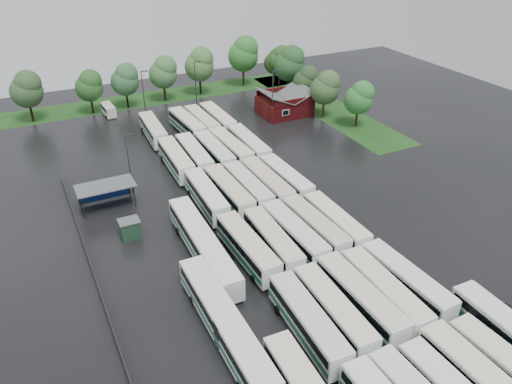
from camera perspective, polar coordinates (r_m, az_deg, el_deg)
name	(u,v)px	position (r m, az deg, el deg)	size (l,w,h in m)	color
ground	(284,255)	(63.10, 3.27, -7.26)	(160.00, 160.00, 0.00)	black
brick_building	(284,105)	(105.74, 3.28, 9.85)	(10.07, 8.60, 5.39)	maroon
wash_shed	(105,188)	(74.64, -16.87, 0.48)	(8.20, 4.20, 3.58)	#2D2D30
utility_hut	(130,229)	(67.57, -14.22, -4.08)	(2.70, 2.20, 2.62)	#173721
grass_strip_north	(153,98)	(117.90, -11.73, 10.46)	(80.00, 10.00, 0.01)	#194113
grass_strip_east	(324,106)	(111.43, 7.79, 9.67)	(10.00, 50.00, 0.01)	#194113
west_fence	(91,265)	(63.64, -18.38, -7.97)	(0.10, 50.00, 1.20)	#2D2D30
bus_r0c3	(482,384)	(50.43, 24.44, -19.35)	(2.96, 13.02, 3.61)	white
bus_r0c4	(511,373)	(52.47, 27.17, -17.93)	(3.26, 12.67, 3.50)	white
bus_r1c0	(308,322)	(51.80, 5.94, -14.51)	(3.33, 12.87, 3.55)	white
bus_r1c1	(333,311)	(53.30, 8.82, -13.24)	(3.14, 12.69, 3.51)	white
bus_r1c2	(360,299)	(55.04, 11.79, -11.83)	(2.80, 13.03, 3.62)	white
bus_r1c3	(384,292)	(56.41, 14.38, -11.01)	(3.12, 13.03, 3.61)	white
bus_r1c4	(406,281)	(58.56, 16.75, -9.72)	(3.18, 12.78, 3.53)	white
bus_r2c0	(247,247)	(61.08, -0.99, -6.34)	(2.93, 12.79, 3.55)	white
bus_r2c1	(273,241)	(62.25, 1.91, -5.63)	(3.12, 12.52, 3.46)	white
bus_r2c2	(294,234)	(63.62, 4.34, -4.77)	(3.00, 12.84, 3.56)	white
bus_r2c3	(314,227)	(65.26, 6.67, -3.96)	(3.03, 12.59, 3.48)	white
bus_r2c4	(335,223)	(66.48, 9.06, -3.48)	(2.72, 12.39, 3.44)	white
bus_r3c0	(206,196)	(71.90, -5.71, -0.42)	(3.12, 12.69, 3.51)	white
bus_r3c1	(229,192)	(72.62, -3.16, 0.04)	(2.82, 12.78, 3.55)	white
bus_r3c2	(248,187)	(73.70, -0.95, 0.53)	(2.67, 12.48, 3.47)	white
bus_r3c3	(266,183)	(74.74, 1.20, 1.03)	(2.81, 12.90, 3.59)	white
bus_r3c4	(286,179)	(76.15, 3.41, 1.51)	(2.91, 12.50, 3.47)	white
bus_r4c0	(176,159)	(82.94, -9.14, 3.71)	(3.19, 12.95, 3.58)	white
bus_r4c1	(194,155)	(83.92, -7.07, 4.19)	(3.26, 12.93, 3.57)	white
bus_r4c2	(214,152)	(84.77, -4.82, 4.58)	(2.73, 12.68, 3.53)	white
bus_r4c3	(230,148)	(85.98, -2.97, 5.05)	(3.11, 12.96, 3.59)	white
bus_r4c4	(248,145)	(87.00, -0.89, 5.41)	(3.00, 13.02, 3.61)	white
bus_r5c0	(153,130)	(95.38, -11.68, 6.99)	(3.25, 12.46, 3.44)	white
bus_r5c2	(187,124)	(96.56, -7.88, 7.65)	(3.30, 12.76, 3.52)	white
bus_r5c3	(202,122)	(97.59, -6.21, 7.98)	(2.88, 12.40, 3.44)	white
bus_r5c4	(218,119)	(98.46, -4.40, 8.31)	(2.72, 12.72, 3.54)	white
artic_bus_west_b	(203,245)	(61.73, -6.07, -6.03)	(3.25, 19.56, 3.62)	white
artic_bus_west_c	(225,324)	(51.27, -3.54, -14.85)	(2.86, 19.61, 3.64)	white
minibus	(108,110)	(109.35, -16.52, 9.02)	(2.29, 5.41, 2.32)	beige
tree_north_0	(27,89)	(109.82, -24.71, 10.66)	(6.36, 6.36, 10.53)	black
tree_north_1	(90,85)	(110.10, -18.49, 11.48)	(5.65, 5.65, 9.36)	black
tree_north_2	(125,79)	(111.28, -14.70, 12.36)	(5.89, 5.89, 9.75)	black
tree_north_3	(164,72)	(113.81, -10.50, 13.35)	(6.14, 6.14, 10.16)	black
tree_north_4	(200,64)	(116.82, -6.41, 14.34)	(6.61, 6.61, 10.94)	black
tree_north_5	(244,54)	(122.50, -1.37, 15.54)	(7.19, 7.19, 11.92)	#302219
tree_north_6	(276,61)	(124.12, 2.25, 14.72)	(5.22, 5.22, 8.65)	black
tree_east_0	(360,97)	(99.88, 11.78, 10.54)	(5.60, 5.60, 9.27)	black
tree_east_1	(326,87)	(103.43, 7.99, 11.77)	(5.95, 5.95, 9.85)	#332210
tree_east_2	(306,80)	(110.15, 5.77, 12.65)	(5.32, 5.29, 8.76)	black
tree_east_3	(290,63)	(115.90, 3.91, 14.46)	(6.85, 6.85, 11.35)	black
tree_east_4	(280,60)	(123.16, 2.81, 14.88)	(5.79, 5.79, 9.59)	black
lamp_post_ne	(273,93)	(99.47, 1.99, 11.20)	(1.64, 0.32, 10.63)	#2D2D30
lamp_post_nw	(129,159)	(76.13, -14.29, 3.63)	(1.46, 0.29, 9.51)	#2D2D30
lamp_post_back_w	(144,91)	(105.21, -12.71, 11.23)	(1.49, 0.29, 9.67)	#2D2D30
lamp_post_back_e	(196,81)	(109.60, -6.89, 12.53)	(1.51, 0.29, 9.79)	#2D2D30
puddle_0	(394,368)	(51.84, 15.51, -18.81)	(4.31, 4.31, 0.01)	black
puddle_1	(461,341)	(56.40, 22.42, -15.43)	(3.65, 3.65, 0.01)	black
puddle_2	(222,250)	(64.02, -3.89, -6.65)	(5.19, 5.19, 0.01)	black
puddle_3	(323,266)	(61.84, 7.68, -8.40)	(3.57, 3.57, 0.01)	black
puddle_4	(501,313)	(61.22, 26.18, -12.30)	(4.03, 4.03, 0.01)	black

